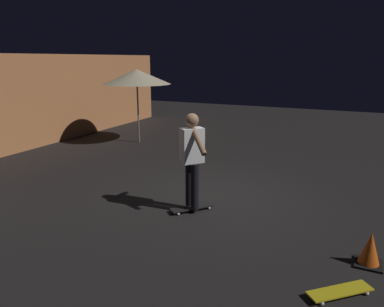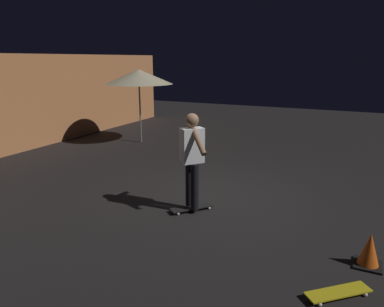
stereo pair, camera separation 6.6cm
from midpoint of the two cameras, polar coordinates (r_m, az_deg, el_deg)
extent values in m
plane|color=black|center=(7.08, 2.95, -6.94)|extent=(28.00, 28.00, 0.00)
cylinder|color=slate|center=(11.59, -8.70, 7.08)|extent=(0.05, 0.05, 2.20)
cone|color=beige|center=(11.51, -8.89, 11.90)|extent=(2.10, 2.10, 0.45)
cube|color=black|center=(6.47, -0.30, -8.51)|extent=(0.73, 0.65, 0.02)
sphere|color=silver|center=(6.67, 1.76, -8.09)|extent=(0.05, 0.05, 0.05)
sphere|color=silver|center=(6.53, 2.44, -8.61)|extent=(0.05, 0.05, 0.05)
sphere|color=silver|center=(6.44, -3.07, -8.96)|extent=(0.05, 0.05, 0.05)
sphere|color=silver|center=(6.30, -2.48, -9.52)|extent=(0.05, 0.05, 0.05)
cube|color=gold|center=(4.68, 21.93, -19.50)|extent=(0.67, 0.71, 0.02)
sphere|color=silver|center=(4.49, 19.39, -21.43)|extent=(0.05, 0.05, 0.05)
sphere|color=silver|center=(4.60, 18.07, -20.35)|extent=(0.05, 0.05, 0.05)
sphere|color=silver|center=(4.82, 25.50, -19.30)|extent=(0.05, 0.05, 0.05)
sphere|color=silver|center=(4.93, 24.12, -18.38)|extent=(0.05, 0.05, 0.05)
cylinder|color=black|center=(6.41, -0.72, -4.71)|extent=(0.14, 0.14, 0.82)
cylinder|color=black|center=(6.22, 0.12, -5.32)|extent=(0.14, 0.14, 0.82)
cube|color=white|center=(6.11, -0.31, 1.27)|extent=(0.43, 0.41, 0.60)
sphere|color=#936B4C|center=(6.02, -0.32, 5.30)|extent=(0.23, 0.23, 0.23)
cylinder|color=#936B4C|center=(6.27, -1.16, 3.03)|extent=(0.42, 0.47, 0.46)
cylinder|color=#936B4C|center=(5.88, 0.59, 2.24)|extent=(0.42, 0.47, 0.46)
cube|color=black|center=(5.44, 25.73, -15.41)|extent=(0.34, 0.34, 0.03)
cone|color=#EA5914|center=(5.34, 25.99, -13.40)|extent=(0.28, 0.28, 0.46)
camera|label=1|loc=(0.03, -90.31, -0.08)|focal=33.76mm
camera|label=2|loc=(0.03, 89.69, 0.08)|focal=33.76mm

